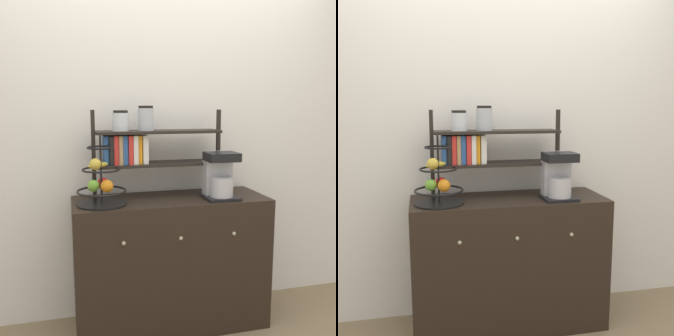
{
  "view_description": "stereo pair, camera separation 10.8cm",
  "coord_description": "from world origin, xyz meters",
  "views": [
    {
      "loc": [
        -0.65,
        -2.17,
        1.47
      ],
      "look_at": [
        -0.02,
        0.23,
        1.08
      ],
      "focal_mm": 42.0,
      "sensor_mm": 36.0,
      "label": 1
    },
    {
      "loc": [
        -0.54,
        -2.2,
        1.47
      ],
      "look_at": [
        -0.02,
        0.23,
        1.08
      ],
      "focal_mm": 42.0,
      "sensor_mm": 36.0,
      "label": 2
    }
  ],
  "objects": [
    {
      "name": "wall_back",
      "position": [
        0.0,
        0.5,
        1.3
      ],
      "size": [
        7.0,
        0.05,
        2.6
      ],
      "primitive_type": "cube",
      "color": "silver",
      "rests_on": "ground_plane"
    },
    {
      "name": "sideboard",
      "position": [
        0.0,
        0.23,
        0.44
      ],
      "size": [
        1.26,
        0.48,
        0.88
      ],
      "color": "black",
      "rests_on": "ground_plane"
    },
    {
      "name": "coffee_maker",
      "position": [
        0.31,
        0.16,
        1.02
      ],
      "size": [
        0.21,
        0.21,
        0.3
      ],
      "color": "black",
      "rests_on": "sideboard"
    },
    {
      "name": "fruit_stand",
      "position": [
        -0.45,
        0.17,
        1.01
      ],
      "size": [
        0.3,
        0.3,
        0.42
      ],
      "color": "black",
      "rests_on": "sideboard"
    },
    {
      "name": "shelf_hutch",
      "position": [
        -0.18,
        0.31,
        1.23
      ],
      "size": [
        0.86,
        0.2,
        0.59
      ],
      "color": "black",
      "rests_on": "sideboard"
    }
  ]
}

